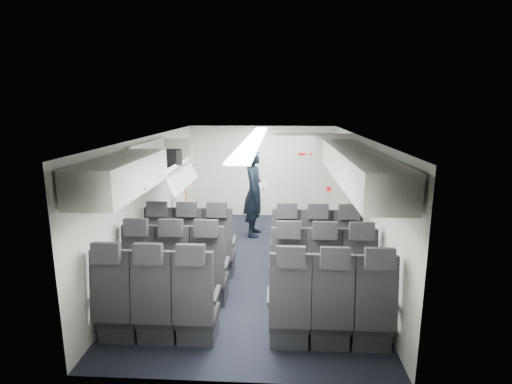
# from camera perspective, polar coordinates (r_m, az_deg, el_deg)

# --- Properties ---
(cabin_shell) EXTENTS (3.41, 6.01, 2.16)m
(cabin_shell) POSITION_cam_1_polar(r_m,az_deg,el_deg) (6.57, -0.19, -0.97)
(cabin_shell) COLOR black
(cabin_shell) RESTS_ON ground
(seat_row_front) EXTENTS (3.33, 0.56, 1.24)m
(seat_row_front) POSITION_cam_1_polar(r_m,az_deg,el_deg) (6.28, -0.48, -8.53)
(seat_row_front) COLOR black
(seat_row_front) RESTS_ON cabin_shell
(seat_row_mid) EXTENTS (3.33, 0.56, 1.24)m
(seat_row_mid) POSITION_cam_1_polar(r_m,az_deg,el_deg) (5.45, -1.09, -11.92)
(seat_row_mid) COLOR black
(seat_row_mid) RESTS_ON cabin_shell
(seat_row_rear) EXTENTS (3.33, 0.56, 1.24)m
(seat_row_rear) POSITION_cam_1_polar(r_m,az_deg,el_deg) (4.65, -1.95, -16.49)
(seat_row_rear) COLOR black
(seat_row_rear) RESTS_ON cabin_shell
(overhead_bin_left_rear) EXTENTS (0.53, 1.80, 0.40)m
(overhead_bin_left_rear) POSITION_cam_1_polar(r_m,az_deg,el_deg) (4.79, -18.64, 2.29)
(overhead_bin_left_rear) COLOR silver
(overhead_bin_left_rear) RESTS_ON cabin_shell
(overhead_bin_left_front_open) EXTENTS (0.64, 1.70, 0.72)m
(overhead_bin_left_front_open) POSITION_cam_1_polar(r_m,az_deg,el_deg) (6.46, -13.24, 4.00)
(overhead_bin_left_front_open) COLOR #9E9E93
(overhead_bin_left_front_open) RESTS_ON cabin_shell
(overhead_bin_right_rear) EXTENTS (0.53, 1.80, 0.40)m
(overhead_bin_right_rear) POSITION_cam_1_polar(r_m,az_deg,el_deg) (4.57, 16.08, 1.99)
(overhead_bin_right_rear) COLOR silver
(overhead_bin_right_rear) RESTS_ON cabin_shell
(overhead_bin_right_front) EXTENTS (0.53, 1.70, 0.40)m
(overhead_bin_right_front) POSITION_cam_1_polar(r_m,az_deg,el_deg) (6.27, 12.60, 4.91)
(overhead_bin_right_front) COLOR silver
(overhead_bin_right_front) RESTS_ON cabin_shell
(bulkhead_partition) EXTENTS (1.40, 0.15, 2.13)m
(bulkhead_partition) POSITION_cam_1_polar(r_m,az_deg,el_deg) (7.38, 7.80, 0.02)
(bulkhead_partition) COLOR silver
(bulkhead_partition) RESTS_ON cabin_shell
(galley_unit) EXTENTS (0.85, 0.52, 1.90)m
(galley_unit) POSITION_cam_1_polar(r_m,az_deg,el_deg) (9.28, 6.67, 1.82)
(galley_unit) COLOR #939399
(galley_unit) RESTS_ON cabin_shell
(boarding_door) EXTENTS (0.12, 1.27, 1.86)m
(boarding_door) POSITION_cam_1_polar(r_m,az_deg,el_deg) (8.36, -10.84, 0.53)
(boarding_door) COLOR silver
(boarding_door) RESTS_ON cabin_shell
(flight_attendant) EXTENTS (0.48, 0.68, 1.78)m
(flight_attendant) POSITION_cam_1_polar(r_m,az_deg,el_deg) (8.09, -0.27, -0.12)
(flight_attendant) COLOR black
(flight_attendant) RESTS_ON ground
(carry_on_bag) EXTENTS (0.45, 0.33, 0.26)m
(carry_on_bag) POSITION_cam_1_polar(r_m,az_deg,el_deg) (6.55, -12.70, 4.78)
(carry_on_bag) COLOR black
(carry_on_bag) RESTS_ON overhead_bin_left_front_open
(papers) EXTENTS (0.18, 0.09, 0.13)m
(papers) POSITION_cam_1_polar(r_m,az_deg,el_deg) (7.99, 1.07, 1.07)
(papers) COLOR white
(papers) RESTS_ON flight_attendant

